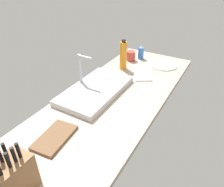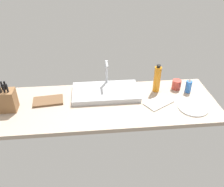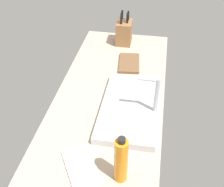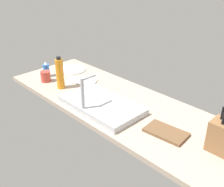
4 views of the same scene
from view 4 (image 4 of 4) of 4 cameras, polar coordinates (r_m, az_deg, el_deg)
countertop_slab at (r=196.74cm, az=0.97°, el=-2.13°), size 187.17×65.67×3.50cm
sink_basin at (r=187.23cm, az=-2.23°, el=-2.39°), size 57.74×32.04×4.39cm
faucet at (r=175.45cm, az=-5.92°, el=0.05°), size 5.50×12.05×25.85cm
knife_block at (r=155.72cm, az=22.39°, el=-8.37°), size 14.89×11.66×24.73cm
cutting_board at (r=165.09cm, az=11.22°, el=-7.95°), size 25.93×16.63×1.80cm
soap_bottle at (r=241.47cm, az=-13.58°, el=4.85°), size 5.36×5.36×13.73cm
water_bottle at (r=214.79cm, az=-10.84°, el=4.11°), size 6.07×6.07×25.84cm
dinner_plate at (r=252.14cm, az=-8.29°, el=4.99°), size 24.13×24.13×1.20cm
dish_towel at (r=227.61cm, az=-6.28°, el=2.61°), size 27.18×23.67×1.20cm
coffee_mug at (r=232.20cm, az=-13.72°, el=3.51°), size 7.99×7.99×8.79cm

